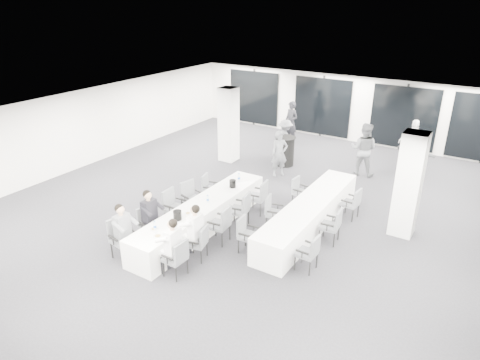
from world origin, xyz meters
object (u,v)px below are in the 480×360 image
object	(u,v)px
chair_side_right_mid	(333,224)
standing_guest_d	(414,140)
chair_side_left_mid	(273,210)
ice_bucket_near	(177,215)
chair_main_left_near	(121,236)
standing_guest_f	(414,151)
cocktail_table	(285,151)
chair_main_right_fourth	(242,208)
chair_main_left_mid	(173,205)
chair_main_right_near	(177,256)
chair_main_right_far	(260,195)
standing_guest_a	(280,151)
chair_main_left_far	(209,187)
chair_side_right_far	(353,202)
chair_main_right_second	(200,241)
chair_main_left_second	(148,222)
chair_side_left_near	(246,233)
standing_guest_b	(364,146)
banquet_table_main	(202,217)
chair_main_left_fourth	(190,196)
banquet_table_side	(309,215)
chair_main_right_mid	(222,223)
standing_guest_c	(285,136)
ice_bucket_far	(233,184)
chair_side_left_far	(299,190)

from	to	relation	value
chair_side_right_mid	standing_guest_d	bearing A→B (deg)	-8.42
chair_side_left_mid	ice_bucket_near	world-z (taller)	ice_bucket_near
chair_main_left_near	standing_guest_f	bearing A→B (deg)	161.89
standing_guest_d	cocktail_table	bearing A→B (deg)	26.10
chair_main_right_fourth	standing_guest_f	xyz separation A→B (m)	(3.09, 6.40, 0.30)
chair_main_left_mid	chair_main_right_near	xyz separation A→B (m)	(1.67, -1.82, -0.06)
chair_main_right_far	standing_guest_a	bearing A→B (deg)	10.11
chair_main_left_far	chair_side_right_far	distance (m)	4.26
standing_guest_d	standing_guest_a	bearing A→B (deg)	37.63
chair_main_right_second	standing_guest_d	size ratio (longest dim) A/B	0.44
chair_main_right_near	chair_main_right_second	size ratio (longest dim) A/B	1.05
chair_main_left_second	chair_main_right_second	bearing A→B (deg)	98.77
chair_side_left_near	standing_guest_b	bearing A→B (deg)	167.81
banquet_table_main	chair_main_left_fourth	size ratio (longest dim) A/B	5.11
chair_main_left_near	chair_main_left_fourth	bearing A→B (deg)	-170.81
banquet_table_side	chair_main_left_second	xyz separation A→B (m)	(-3.23, -2.85, 0.15)
chair_main_left_far	chair_main_right_mid	world-z (taller)	chair_main_right_mid
chair_main_left_second	chair_main_left_near	bearing A→B (deg)	8.16
ice_bucket_near	chair_side_left_near	bearing A→B (deg)	24.52
chair_main_left_mid	standing_guest_f	xyz separation A→B (m)	(4.76, 7.27, 0.29)
chair_main_left_near	standing_guest_a	size ratio (longest dim) A/B	0.56
chair_main_left_far	chair_main_right_second	world-z (taller)	chair_main_left_far
banquet_table_side	standing_guest_a	distance (m)	3.79
chair_main_right_near	chair_side_left_mid	xyz separation A→B (m)	(0.74, 3.09, 0.00)
chair_main_right_mid	standing_guest_d	distance (m)	8.76
chair_main_right_fourth	standing_guest_d	size ratio (longest dim) A/B	0.51
standing_guest_c	standing_guest_a	bearing A→B (deg)	135.34
chair_side_left_near	standing_guest_b	size ratio (longest dim) A/B	0.43
chair_side_left_mid	standing_guest_c	size ratio (longest dim) A/B	0.54
chair_main_left_fourth	ice_bucket_near	bearing A→B (deg)	43.42
chair_main_left_second	chair_main_right_mid	xyz separation A→B (m)	(1.67, 0.91, 0.05)
chair_side_left_near	chair_main_right_near	bearing A→B (deg)	-27.89
chair_side_left_near	ice_bucket_far	xyz separation A→B (m)	(-1.47, 1.66, 0.35)
chair_side_right_far	standing_guest_b	bearing A→B (deg)	18.83
chair_main_left_second	ice_bucket_far	distance (m)	2.74
chair_side_left_far	chair_main_left_second	bearing A→B (deg)	-27.33
chair_main_right_near	chair_side_left_far	bearing A→B (deg)	-6.88
chair_main_right_second	chair_side_left_near	world-z (taller)	chair_side_left_near
chair_main_left_fourth	standing_guest_a	xyz separation A→B (m)	(0.82, 3.96, 0.35)
chair_side_left_far	ice_bucket_far	size ratio (longest dim) A/B	3.88
standing_guest_c	ice_bucket_far	distance (m)	4.98
banquet_table_side	chair_main_left_fourth	world-z (taller)	chair_main_left_fourth
cocktail_table	chair_side_right_mid	distance (m)	5.59
banquet_table_side	chair_main_right_near	bearing A→B (deg)	-113.17
chair_main_right_fourth	chair_side_left_mid	xyz separation A→B (m)	(0.73, 0.41, -0.05)
standing_guest_b	standing_guest_c	bearing A→B (deg)	-5.59
chair_main_left_near	chair_main_left_mid	size ratio (longest dim) A/B	0.99
chair_main_left_fourth	chair_main_left_mid	bearing A→B (deg)	14.51
chair_main_left_near	standing_guest_d	world-z (taller)	standing_guest_d
chair_main_right_fourth	standing_guest_b	distance (m)	5.72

